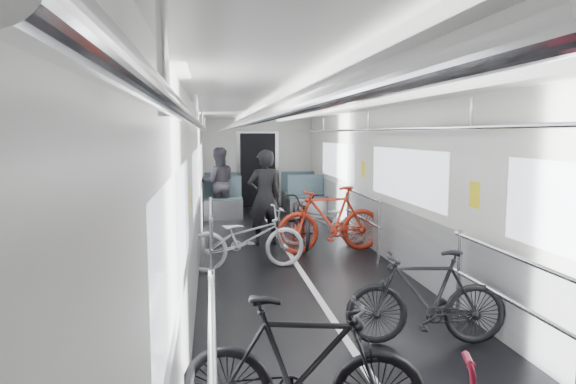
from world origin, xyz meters
The scene contains 9 objects.
car_shell centered at (0.00, 1.78, 1.13)m, with size 3.02×14.01×2.41m.
bike_left_mid centered at (-0.71, -3.90, 0.48)m, with size 0.45×1.60×0.96m, color black.
bike_left_far centered at (-0.77, 0.41, 0.46)m, with size 0.61×1.76×0.92m, color #B7B6BB.
bike_right_near centered at (0.72, -2.56, 0.46)m, with size 0.43×1.52×0.91m, color black.
bike_right_mid centered at (0.74, 1.87, 0.42)m, with size 0.56×1.60×0.84m, color #B4B3B8.
bike_right_far centered at (0.69, 1.27, 0.56)m, with size 0.52×1.85×1.11m, color #AC2715.
bike_aisle centered at (0.32, 1.97, 0.49)m, with size 0.65×1.87×0.98m, color black.
person_standing centered at (-0.33, 2.07, 0.86)m, with size 0.62×0.41×1.71m, color black.
person_seated centered at (-1.10, 5.11, 0.84)m, with size 0.81×0.63×1.67m, color #332F38.
Camera 1 is at (-1.27, -7.00, 1.99)m, focal length 32.00 mm.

